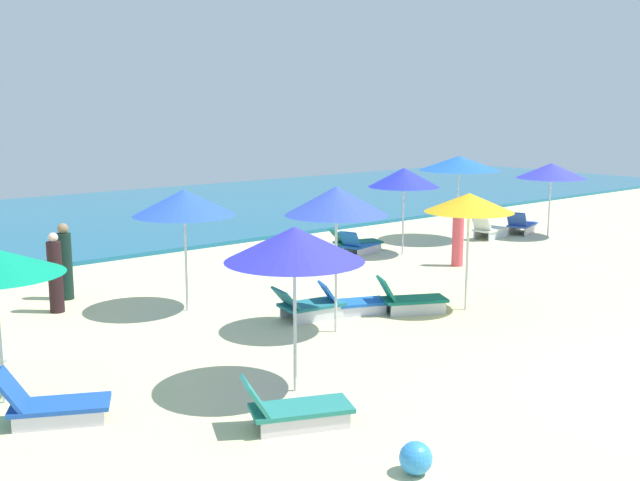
# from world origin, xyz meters

# --- Properties ---
(ocean) EXTENTS (60.00, 14.95, 0.12)m
(ocean) POSITION_xyz_m (0.00, 22.52, 0.06)
(ocean) COLOR #195F81
(ocean) RESTS_ON ground_plane
(umbrella_0) EXTENTS (1.89, 1.89, 2.73)m
(umbrella_0) POSITION_xyz_m (-2.50, 6.29, 2.47)
(umbrella_0) COLOR silver
(umbrella_0) RESTS_ON ground_plane
(lounge_chair_0_0) EXTENTS (1.46, 0.88, 0.69)m
(lounge_chair_0_0) POSITION_xyz_m (-2.38, 7.29, 0.28)
(lounge_chair_0_0) COLOR silver
(lounge_chair_0_0) RESTS_ON ground_plane
(lounge_chair_0_1) EXTENTS (1.49, 1.05, 0.68)m
(lounge_chair_0_1) POSITION_xyz_m (-1.45, 7.04, 0.24)
(lounge_chair_0_1) COLOR silver
(lounge_chair_0_1) RESTS_ON ground_plane
(umbrella_1) EXTENTS (1.99, 1.99, 2.46)m
(umbrella_1) POSITION_xyz_m (3.76, 10.68, 2.19)
(umbrella_1) COLOR silver
(umbrella_1) RESTS_ON ground_plane
(lounge_chair_1_0) EXTENTS (1.34, 0.85, 0.70)m
(lounge_chair_1_0) POSITION_xyz_m (2.89, 11.58, 0.25)
(lounge_chair_1_0) COLOR silver
(lounge_chair_1_0) RESTS_ON ground_plane
(lounge_chair_1_1) EXTENTS (1.60, 0.99, 0.66)m
(lounge_chair_1_1) POSITION_xyz_m (3.05, 11.91, 0.25)
(lounge_chair_1_1) COLOR silver
(lounge_chair_1_1) RESTS_ON ground_plane
(umbrella_2) EXTENTS (2.08, 2.08, 2.51)m
(umbrella_2) POSITION_xyz_m (-3.89, 9.37, 2.24)
(umbrella_2) COLOR silver
(umbrella_2) RESTS_ON ground_plane
(umbrella_3) EXTENTS (1.81, 1.81, 2.43)m
(umbrella_3) POSITION_xyz_m (0.59, 5.75, 2.23)
(umbrella_3) COLOR silver
(umbrella_3) RESTS_ON ground_plane
(lounge_chair_3_0) EXTENTS (1.50, 1.16, 0.76)m
(lounge_chair_3_0) POSITION_xyz_m (-0.48, 6.33, 0.28)
(lounge_chair_3_0) COLOR silver
(lounge_chair_3_0) RESTS_ON ground_plane
(umbrella_4) EXTENTS (2.19, 2.19, 2.37)m
(umbrella_4) POSITION_xyz_m (9.54, 9.79, 2.12)
(umbrella_4) COLOR silver
(umbrella_4) RESTS_ON ground_plane
(lounge_chair_4_0) EXTENTS (1.62, 1.07, 0.79)m
(lounge_chair_4_0) POSITION_xyz_m (9.30, 10.65, 0.29)
(lounge_chair_4_0) COLOR silver
(lounge_chair_4_0) RESTS_ON ground_plane
(umbrella_5) EXTENTS (2.04, 2.04, 2.47)m
(umbrella_5) POSITION_xyz_m (-4.87, 4.44, 2.21)
(umbrella_5) COLOR silver
(umbrella_5) RESTS_ON ground_plane
(lounge_chair_5_0) EXTENTS (1.55, 1.11, 0.70)m
(lounge_chair_5_0) POSITION_xyz_m (-5.65, 3.46, 0.25)
(lounge_chair_5_0) COLOR silver
(lounge_chair_5_0) RESTS_ON ground_plane
(lounge_chair_6_0) EXTENTS (1.52, 1.17, 0.76)m
(lounge_chair_6_0) POSITION_xyz_m (-8.07, 5.61, 0.26)
(lounge_chair_6_0) COLOR silver
(lounge_chair_6_0) RESTS_ON ground_plane
(umbrella_7) EXTENTS (2.46, 2.46, 2.65)m
(umbrella_7) POSITION_xyz_m (6.68, 11.17, 2.42)
(umbrella_7) COLOR silver
(umbrella_7) RESTS_ON ground_plane
(lounge_chair_7_0) EXTENTS (1.37, 0.78, 0.76)m
(lounge_chair_7_0) POSITION_xyz_m (7.73, 10.75, 0.29)
(lounge_chair_7_0) COLOR silver
(lounge_chair_7_0) RESTS_ON ground_plane
(beachgoer_0) EXTENTS (0.32, 0.32, 1.65)m
(beachgoer_0) POSITION_xyz_m (-6.02, 10.94, 0.78)
(beachgoer_0) COLOR black
(beachgoer_0) RESTS_ON ground_plane
(beachgoer_1) EXTENTS (0.31, 0.31, 1.61)m
(beachgoer_1) POSITION_xyz_m (3.78, 8.69, 0.77)
(beachgoer_1) COLOR #E54A55
(beachgoer_1) RESTS_ON ground_plane
(beachgoer_2) EXTENTS (0.35, 0.35, 1.68)m
(beachgoer_2) POSITION_xyz_m (-5.47, 11.85, 0.80)
(beachgoer_2) COLOR black
(beachgoer_2) RESTS_ON ground_plane
(beach_ball_0) EXTENTS (0.39, 0.39, 0.39)m
(beach_ball_0) POSITION_xyz_m (-5.34, 1.55, 0.19)
(beach_ball_0) COLOR #308BDE
(beach_ball_0) RESTS_ON ground_plane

